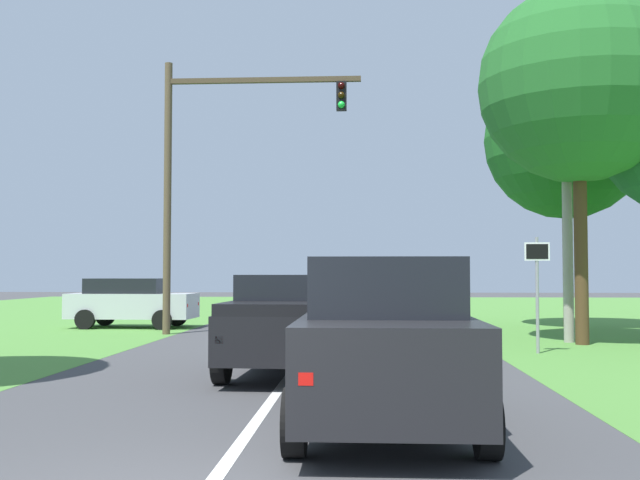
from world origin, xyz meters
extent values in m
plane|color=#424244|center=(0.00, 9.39, 0.00)|extent=(120.00, 120.00, 0.00)
cube|color=black|center=(1.66, 3.11, 0.88)|extent=(2.01, 4.78, 1.05)
cube|color=black|center=(1.65, 3.35, 1.75)|extent=(1.76, 2.96, 0.69)
cube|color=red|center=(0.85, 0.76, 0.94)|extent=(0.14, 0.06, 0.12)
cube|color=red|center=(2.48, 0.76, 0.94)|extent=(0.14, 0.06, 0.12)
cylinder|color=black|center=(0.65, 4.59, 0.36)|extent=(0.24, 0.72, 0.72)
cylinder|color=black|center=(2.64, 4.60, 0.36)|extent=(0.24, 0.72, 0.72)
cylinder|color=black|center=(0.67, 1.63, 0.36)|extent=(0.24, 0.72, 0.72)
cylinder|color=black|center=(2.66, 1.64, 0.36)|extent=(0.24, 0.72, 0.72)
cube|color=black|center=(-0.01, 8.14, 0.81)|extent=(2.18, 5.10, 0.82)
cube|color=black|center=(-0.02, 7.89, 1.56)|extent=(1.82, 1.98, 0.67)
cube|color=black|center=(-0.07, 6.59, 1.32)|extent=(1.96, 1.98, 0.20)
cube|color=red|center=(-0.92, 5.69, 0.85)|extent=(0.14, 0.07, 0.12)
cube|color=red|center=(0.71, 5.63, 0.85)|extent=(0.14, 0.07, 0.12)
cylinder|color=black|center=(-0.94, 9.74, 0.40)|extent=(0.27, 0.81, 0.80)
cylinder|color=black|center=(1.05, 9.66, 0.40)|extent=(0.27, 0.81, 0.80)
cylinder|color=black|center=(-1.06, 6.62, 0.40)|extent=(0.27, 0.81, 0.80)
cylinder|color=black|center=(0.93, 6.55, 0.40)|extent=(0.27, 0.81, 0.80)
cylinder|color=brown|center=(-4.80, 16.98, 4.33)|extent=(0.24, 0.24, 8.65)
cube|color=#4C3D2B|center=(-1.73, 16.98, 8.05)|extent=(6.15, 0.16, 0.16)
cube|color=black|center=(0.73, 16.98, 7.50)|extent=(0.32, 0.28, 0.90)
sphere|color=black|center=(0.73, 16.83, 7.80)|extent=(0.22, 0.22, 0.22)
sphere|color=black|center=(0.73, 16.83, 7.50)|extent=(0.22, 0.22, 0.22)
sphere|color=#1ED83F|center=(0.73, 16.83, 7.20)|extent=(0.22, 0.22, 0.22)
cylinder|color=gray|center=(5.58, 11.97, 1.40)|extent=(0.08, 0.08, 2.79)
cube|color=white|center=(5.58, 11.94, 2.44)|extent=(0.60, 0.03, 0.44)
cube|color=black|center=(5.58, 11.92, 2.44)|extent=(0.52, 0.01, 0.36)
cylinder|color=#4C351E|center=(8.62, 20.43, 2.29)|extent=(0.36, 0.36, 4.57)
sphere|color=#1E6121|center=(8.62, 20.43, 6.73)|extent=(5.74, 5.74, 5.74)
cube|color=silver|center=(-6.76, 19.77, 0.78)|extent=(4.41, 1.98, 0.87)
cube|color=black|center=(-6.98, 19.77, 1.48)|extent=(2.66, 1.71, 0.53)
cube|color=red|center=(-4.63, 18.95, 0.82)|extent=(0.06, 0.14, 0.12)
cube|color=red|center=(-4.59, 20.47, 0.82)|extent=(0.06, 0.14, 0.12)
cylinder|color=black|center=(-8.14, 18.88, 0.34)|extent=(0.69, 0.24, 0.68)
cylinder|color=black|center=(-8.09, 20.73, 0.34)|extent=(0.69, 0.24, 0.68)
cylinder|color=black|center=(-5.43, 18.80, 0.34)|extent=(0.69, 0.24, 0.68)
cylinder|color=black|center=(-5.38, 20.66, 0.34)|extent=(0.69, 0.24, 0.68)
cylinder|color=#9E998E|center=(7.12, 14.91, 4.71)|extent=(0.28, 0.28, 9.42)
cylinder|color=#4C351E|center=(7.28, 14.25, 2.53)|extent=(0.36, 0.36, 5.07)
sphere|color=#256729|center=(7.28, 14.25, 7.10)|extent=(5.41, 5.41, 5.41)
camera|label=1|loc=(1.38, -6.15, 1.91)|focal=41.63mm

